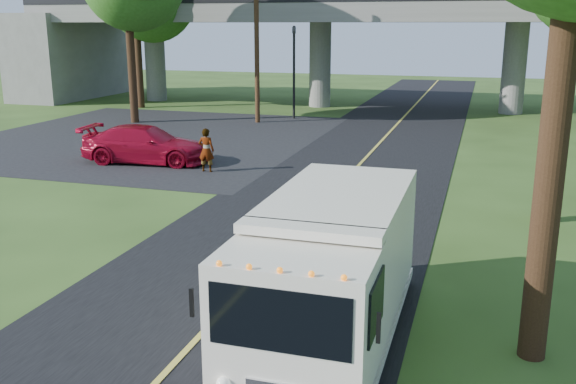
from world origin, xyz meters
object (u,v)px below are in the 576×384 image
at_px(utility_pole, 257,37).
at_px(pedestrian, 206,150).
at_px(traffic_signal, 294,62).
at_px(red_sedan, 146,144).
at_px(step_van, 331,267).

height_order(utility_pole, pedestrian, utility_pole).
distance_m(utility_pole, pedestrian, 12.87).
xyz_separation_m(traffic_signal, pedestrian, (0.83, -14.08, -2.39)).
distance_m(red_sedan, pedestrian, 3.06).
distance_m(utility_pole, red_sedan, 11.92).
height_order(step_van, pedestrian, step_van).
bearing_deg(step_van, red_sedan, 130.20).
xyz_separation_m(step_van, pedestrian, (-7.37, 11.39, -0.55)).
bearing_deg(utility_pole, traffic_signal, 53.13).
xyz_separation_m(utility_pole, pedestrian, (2.33, -12.08, -3.78)).
xyz_separation_m(traffic_signal, red_sedan, (-2.12, -13.26, -2.47)).
bearing_deg(pedestrian, red_sedan, -17.77).
height_order(utility_pole, step_van, utility_pole).
bearing_deg(red_sedan, step_van, -146.02).
distance_m(traffic_signal, pedestrian, 14.31).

